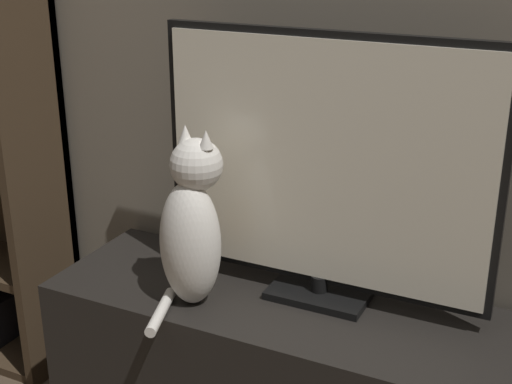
% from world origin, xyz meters
% --- Properties ---
extents(tv, '(0.86, 0.15, 0.69)m').
position_xyz_m(tv, '(0.02, 1.03, 0.87)').
color(tv, black).
rests_on(tv, tv_stand).
extents(cat, '(0.20, 0.31, 0.46)m').
position_xyz_m(cat, '(-0.27, 0.87, 0.72)').
color(cat, silver).
rests_on(cat, tv_stand).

